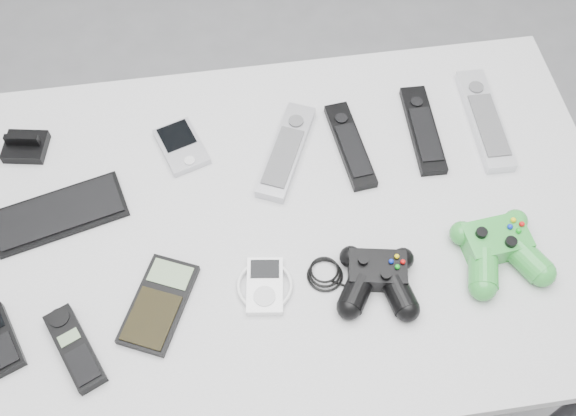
{
  "coord_description": "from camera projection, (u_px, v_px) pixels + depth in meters",
  "views": [
    {
      "loc": [
        -0.08,
        -0.64,
        1.75
      ],
      "look_at": [
        0.0,
        -0.04,
        0.78
      ],
      "focal_mm": 42.0,
      "sensor_mm": 36.0,
      "label": 1
    }
  ],
  "objects": [
    {
      "name": "floor",
      "position": [
        284.0,
        346.0,
        1.83
      ],
      "size": [
        3.5,
        3.5,
        0.0
      ],
      "primitive_type": "plane",
      "color": "slate",
      "rests_on": "ground"
    },
    {
      "name": "desk",
      "position": [
        286.0,
        239.0,
        1.21
      ],
      "size": [
        1.13,
        0.73,
        0.76
      ],
      "color": "#ACABAE",
      "rests_on": "floor"
    },
    {
      "name": "pda_keyboard",
      "position": [
        60.0,
        213.0,
        1.15
      ],
      "size": [
        0.24,
        0.15,
        0.01
      ],
      "primitive_type": "cube",
      "rotation": [
        0.0,
        0.0,
        0.25
      ],
      "color": "black",
      "rests_on": "desk"
    },
    {
      "name": "dock_bracket",
      "position": [
        24.0,
        143.0,
        1.21
      ],
      "size": [
        0.08,
        0.08,
        0.04
      ],
      "primitive_type": "cube",
      "rotation": [
        0.0,
        0.0,
        -0.18
      ],
      "color": "black",
      "rests_on": "desk"
    },
    {
      "name": "pda",
      "position": [
        181.0,
        146.0,
        1.22
      ],
      "size": [
        0.1,
        0.13,
        0.02
      ],
      "primitive_type": "cube",
      "rotation": [
        0.0,
        0.0,
        0.32
      ],
      "color": "#A7A7AE",
      "rests_on": "desk"
    },
    {
      "name": "remote_silver_a",
      "position": [
        286.0,
        151.0,
        1.22
      ],
      "size": [
        0.14,
        0.21,
        0.02
      ],
      "primitive_type": "cube",
      "rotation": [
        0.0,
        0.0,
        -0.43
      ],
      "color": "#A7A7AE",
      "rests_on": "desk"
    },
    {
      "name": "remote_black_a",
      "position": [
        350.0,
        145.0,
        1.23
      ],
      "size": [
        0.06,
        0.19,
        0.02
      ],
      "primitive_type": "cube",
      "rotation": [
        0.0,
        0.0,
        0.11
      ],
      "color": "black",
      "rests_on": "desk"
    },
    {
      "name": "remote_black_b",
      "position": [
        423.0,
        129.0,
        1.24
      ],
      "size": [
        0.05,
        0.2,
        0.02
      ],
      "primitive_type": "cube",
      "rotation": [
        0.0,
        0.0,
        -0.03
      ],
      "color": "black",
      "rests_on": "desk"
    },
    {
      "name": "remote_silver_b",
      "position": [
        485.0,
        119.0,
        1.25
      ],
      "size": [
        0.06,
        0.23,
        0.02
      ],
      "primitive_type": "cube",
      "rotation": [
        0.0,
        0.0,
        -0.03
      ],
      "color": "silver",
      "rests_on": "desk"
    },
    {
      "name": "cordless_handset",
      "position": [
        75.0,
        348.0,
        1.02
      ],
      "size": [
        0.1,
        0.15,
        0.02
      ],
      "primitive_type": "cube",
      "rotation": [
        0.0,
        0.0,
        0.43
      ],
      "color": "black",
      "rests_on": "desk"
    },
    {
      "name": "calculator",
      "position": [
        159.0,
        304.0,
        1.06
      ],
      "size": [
        0.14,
        0.18,
        0.02
      ],
      "primitive_type": "cube",
      "rotation": [
        0.0,
        0.0,
        -0.44
      ],
      "color": "black",
      "rests_on": "desk"
    },
    {
      "name": "mp3_player",
      "position": [
        265.0,
        286.0,
        1.08
      ],
      "size": [
        0.1,
        0.11,
        0.02
      ],
      "primitive_type": "cube",
      "rotation": [
        0.0,
        0.0,
        -0.14
      ],
      "color": "white",
      "rests_on": "desk"
    },
    {
      "name": "controller_black",
      "position": [
        378.0,
        277.0,
        1.07
      ],
      "size": [
        0.24,
        0.18,
        0.04
      ],
      "primitive_type": null,
      "rotation": [
        0.0,
        0.0,
        -0.19
      ],
      "color": "black",
      "rests_on": "desk"
    },
    {
      "name": "controller_green",
      "position": [
        499.0,
        247.0,
        1.1
      ],
      "size": [
        0.16,
        0.17,
        0.05
      ],
      "primitive_type": null,
      "rotation": [
        0.0,
        0.0,
        0.1
      ],
      "color": "#238231",
      "rests_on": "desk"
    }
  ]
}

